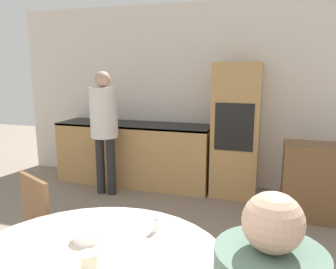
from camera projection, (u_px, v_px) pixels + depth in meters
wall_back at (208, 96)px, 4.72m from camera, size 6.02×0.05×2.60m
kitchen_counter at (134, 153)px, 4.86m from camera, size 2.27×0.60×0.90m
oven_unit at (236, 130)px, 4.36m from camera, size 0.60×0.59×1.77m
sideboard at (329, 183)px, 3.66m from camera, size 1.00×0.45×0.86m
chair_far_left at (25, 238)px, 2.27m from camera, size 0.54×0.54×0.95m
person_standing at (104, 120)px, 4.32m from camera, size 0.36×0.36×1.66m
cup at (89, 261)px, 1.50m from camera, size 0.08×0.08×0.08m
bowl_centre at (88, 236)px, 1.76m from camera, size 0.15×0.15×0.05m
salt_shaker at (155, 224)px, 1.85m from camera, size 0.03×0.03×0.09m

